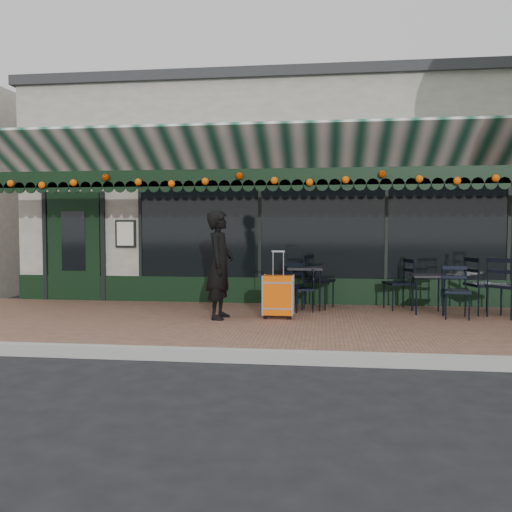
# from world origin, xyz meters

# --- Properties ---
(ground) EXTENTS (80.00, 80.00, 0.00)m
(ground) POSITION_xyz_m (0.00, 0.00, 0.00)
(ground) COLOR black
(ground) RESTS_ON ground
(sidewalk) EXTENTS (18.00, 4.00, 0.15)m
(sidewalk) POSITION_xyz_m (0.00, 2.00, 0.07)
(sidewalk) COLOR brown
(sidewalk) RESTS_ON ground
(curb) EXTENTS (18.00, 0.16, 0.15)m
(curb) POSITION_xyz_m (0.00, -0.08, 0.07)
(curb) COLOR #9E9E99
(curb) RESTS_ON ground
(restaurant_building) EXTENTS (12.00, 9.60, 4.50)m
(restaurant_building) POSITION_xyz_m (0.00, 7.84, 2.27)
(restaurant_building) COLOR gray
(restaurant_building) RESTS_ON ground
(woman) EXTENTS (0.47, 0.67, 1.75)m
(woman) POSITION_xyz_m (-1.42, 2.10, 1.02)
(woman) COLOR black
(woman) RESTS_ON sidewalk
(suitcase) EXTENTS (0.48, 0.28, 1.09)m
(suitcase) POSITION_xyz_m (-0.49, 2.24, 0.51)
(suitcase) COLOR #E95507
(suitcase) RESTS_ON sidewalk
(cafe_table_a) EXTENTS (0.54, 0.54, 0.67)m
(cafe_table_a) POSITION_xyz_m (2.01, 3.08, 0.75)
(cafe_table_a) COLOR black
(cafe_table_a) RESTS_ON sidewalk
(cafe_table_b) EXTENTS (0.62, 0.62, 0.76)m
(cafe_table_b) POSITION_xyz_m (-0.09, 3.32, 0.83)
(cafe_table_b) COLOR black
(cafe_table_b) RESTS_ON sidewalk
(chair_a_left) EXTENTS (0.58, 0.58, 0.93)m
(chair_a_left) POSITION_xyz_m (1.57, 3.48, 0.61)
(chair_a_left) COLOR black
(chair_a_left) RESTS_ON sidewalk
(chair_a_right) EXTENTS (0.61, 0.61, 0.99)m
(chair_a_right) POSITION_xyz_m (2.92, 3.07, 0.64)
(chair_a_right) COLOR black
(chair_a_right) RESTS_ON sidewalk
(chair_a_front) EXTENTS (0.46, 0.46, 0.86)m
(chair_a_front) POSITION_xyz_m (2.37, 2.59, 0.58)
(chair_a_front) COLOR black
(chair_a_front) RESTS_ON sidewalk
(chair_a_extra) EXTENTS (0.71, 0.71, 1.01)m
(chair_a_extra) POSITION_xyz_m (3.21, 2.80, 0.65)
(chair_a_extra) COLOR black
(chair_a_extra) RESTS_ON sidewalk
(chair_b_left) EXTENTS (0.40, 0.40, 0.77)m
(chair_b_left) POSITION_xyz_m (-0.11, 3.06, 0.53)
(chair_b_left) COLOR black
(chair_b_left) RESTS_ON sidewalk
(chair_b_right) EXTENTS (0.64, 0.64, 0.99)m
(chair_b_right) POSITION_xyz_m (0.15, 3.46, 0.64)
(chair_b_right) COLOR black
(chair_b_right) RESTS_ON sidewalk
(chair_b_front) EXTENTS (0.52, 0.52, 0.86)m
(chair_b_front) POSITION_xyz_m (-0.35, 3.02, 0.58)
(chair_b_front) COLOR black
(chair_b_front) RESTS_ON sidewalk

